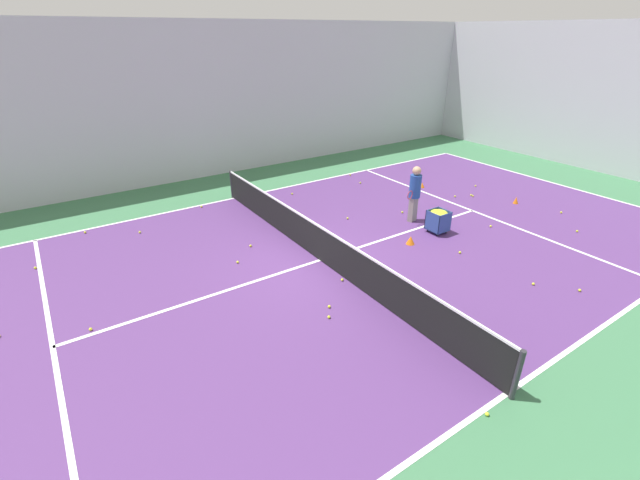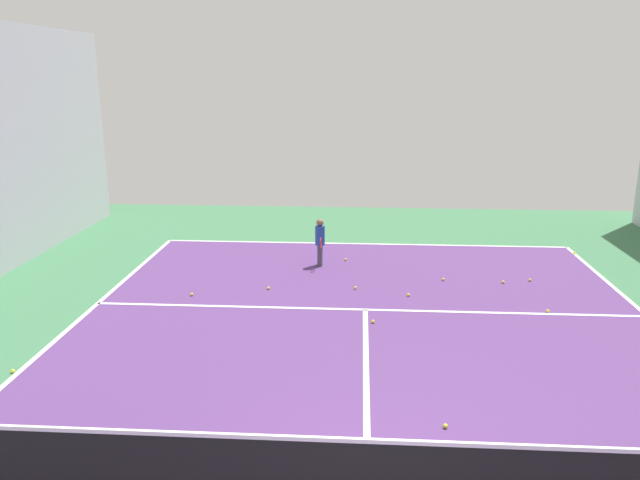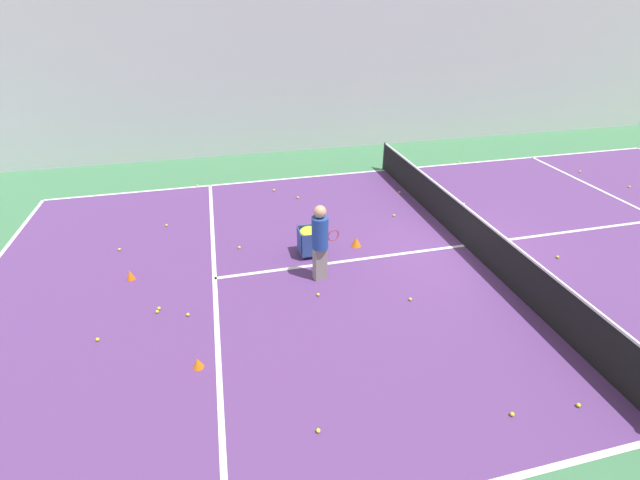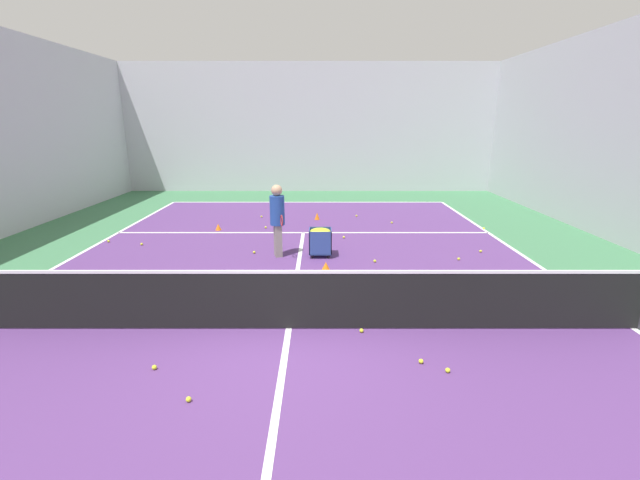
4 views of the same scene
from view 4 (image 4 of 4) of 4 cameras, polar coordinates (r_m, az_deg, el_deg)
ground_plane at (r=7.33m, az=-4.22°, el=-11.70°), size 33.55×33.55×0.00m
court_playing_area at (r=7.33m, az=-4.22°, el=-11.69°), size 11.56×23.30×0.00m
line_baseline_far at (r=18.46m, az=-1.67°, el=5.07°), size 11.56×0.10×0.00m
line_sideline_right at (r=9.00m, az=36.26°, el=-9.47°), size 0.10×23.30×0.00m
line_service_far at (r=13.34m, az=-2.29°, el=0.99°), size 11.56×0.10×0.00m
line_centre_service at (r=7.32m, az=-4.22°, el=-11.67°), size 0.10×12.81×0.00m
hall_enclosure_far at (r=21.36m, az=-1.49°, el=14.65°), size 17.81×0.15×6.06m
tennis_net at (r=7.10m, az=-4.30°, el=-7.86°), size 11.86×0.10×1.03m
coach_at_net at (r=10.82m, az=-5.75°, el=3.22°), size 0.45×0.71×1.85m
ball_cart at (r=10.90m, az=0.00°, el=0.44°), size 0.57×0.55×0.73m
training_cone_0 at (r=15.12m, az=-0.43°, el=3.21°), size 0.18×0.18×0.25m
training_cone_1 at (r=14.02m, az=-13.44°, el=1.71°), size 0.19×0.19×0.20m
training_cone_2 at (r=9.80m, az=0.74°, el=-3.66°), size 0.25×0.25×0.25m
tennis_ball_1 at (r=11.24m, az=17.96°, el=-2.40°), size 0.07×0.07×0.07m
tennis_ball_2 at (r=9.73m, az=-14.11°, el=-4.87°), size 0.07×0.07×0.07m
tennis_ball_5 at (r=8.17m, az=22.68°, el=-9.65°), size 0.07×0.07×0.07m
tennis_ball_7 at (r=15.66m, az=4.84°, el=3.24°), size 0.07×0.07×0.07m
tennis_ball_8 at (r=11.36m, az=-8.81°, el=-1.62°), size 0.07×0.07×0.07m
tennis_ball_12 at (r=12.09m, az=20.59°, el=-1.39°), size 0.07×0.07×0.07m
tennis_ball_14 at (r=12.97m, az=-22.72°, el=-0.51°), size 0.07×0.07×0.07m
tennis_ball_15 at (r=14.75m, az=9.51°, el=2.32°), size 0.07×0.07×0.07m
tennis_ball_16 at (r=14.54m, az=-6.03°, el=2.26°), size 0.07×0.07×0.07m
tennis_ball_17 at (r=13.68m, az=-26.41°, el=-0.14°), size 0.07×0.07×0.07m
tennis_ball_18 at (r=12.70m, az=3.15°, el=0.38°), size 0.07×0.07×0.07m
tennis_ball_19 at (r=15.61m, az=-7.84°, el=3.12°), size 0.07×0.07×0.07m
tennis_ball_20 at (r=14.51m, az=-5.64°, el=2.24°), size 0.07×0.07×0.07m
tennis_ball_21 at (r=6.41m, az=16.63°, el=-16.30°), size 0.07×0.07×0.07m
tennis_ball_23 at (r=13.98m, az=-7.30°, el=1.68°), size 0.07×0.07×0.07m
tennis_ball_25 at (r=7.20m, az=5.51°, el=-11.92°), size 0.07×0.07×0.07m
tennis_ball_27 at (r=10.62m, az=-30.91°, el=-4.95°), size 0.07×0.07×0.07m
tennis_ball_29 at (r=10.61m, az=7.28°, el=-2.79°), size 0.07×0.07×0.07m
tennis_ball_30 at (r=6.52m, az=13.28°, el=-15.45°), size 0.07×0.07×0.07m
tennis_ball_32 at (r=8.45m, az=10.42°, el=-7.80°), size 0.07×0.07×0.07m
tennis_ball_34 at (r=14.72m, az=20.95°, el=1.47°), size 0.07×0.07×0.07m
tennis_ball_37 at (r=6.64m, az=-21.26°, el=-15.54°), size 0.07×0.07×0.07m
tennis_ball_38 at (r=5.86m, az=-17.16°, el=-19.63°), size 0.07×0.07×0.07m
tennis_ball_39 at (r=9.79m, az=-34.70°, el=-7.14°), size 0.07×0.07×0.07m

